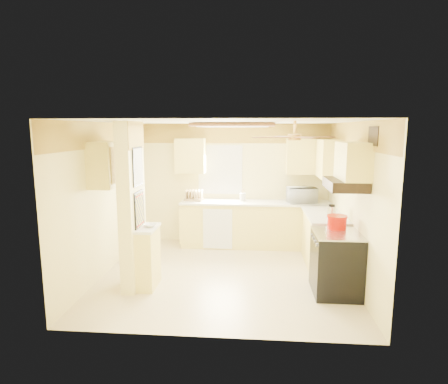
# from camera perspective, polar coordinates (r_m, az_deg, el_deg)

# --- Properties ---
(floor) EXTENTS (4.00, 4.00, 0.00)m
(floor) POSITION_cam_1_polar(r_m,az_deg,el_deg) (6.36, 0.16, -12.50)
(floor) COLOR beige
(floor) RESTS_ON ground
(ceiling) EXTENTS (4.00, 4.00, 0.00)m
(ceiling) POSITION_cam_1_polar(r_m,az_deg,el_deg) (5.89, 0.17, 10.65)
(ceiling) COLOR white
(ceiling) RESTS_ON wall_back
(wall_back) EXTENTS (4.00, 0.00, 4.00)m
(wall_back) POSITION_cam_1_polar(r_m,az_deg,el_deg) (7.87, 1.26, 1.24)
(wall_back) COLOR #FBEB99
(wall_back) RESTS_ON floor
(wall_front) EXTENTS (4.00, 0.00, 4.00)m
(wall_front) POSITION_cam_1_polar(r_m,az_deg,el_deg) (4.16, -1.92, -6.31)
(wall_front) COLOR #FBEB99
(wall_front) RESTS_ON floor
(wall_left) EXTENTS (0.00, 3.80, 3.80)m
(wall_left) POSITION_cam_1_polar(r_m,az_deg,el_deg) (6.47, -17.78, -1.03)
(wall_left) COLOR #FBEB99
(wall_left) RESTS_ON floor
(wall_right) EXTENTS (0.00, 3.80, 3.80)m
(wall_right) POSITION_cam_1_polar(r_m,az_deg,el_deg) (6.18, 19.00, -1.58)
(wall_right) COLOR #FBEB99
(wall_right) RESTS_ON floor
(wallpaper_border) EXTENTS (4.00, 0.02, 0.40)m
(wallpaper_border) POSITION_cam_1_polar(r_m,az_deg,el_deg) (7.77, 1.28, 8.90)
(wallpaper_border) COLOR yellow
(wallpaper_border) RESTS_ON wall_back
(partition_column) EXTENTS (0.20, 0.70, 2.50)m
(partition_column) POSITION_cam_1_polar(r_m,az_deg,el_deg) (5.74, -13.85, -2.16)
(partition_column) COLOR #FBEB99
(partition_column) RESTS_ON floor
(partition_ledge) EXTENTS (0.25, 0.55, 0.90)m
(partition_ledge) POSITION_cam_1_polar(r_m,az_deg,el_deg) (5.89, -11.48, -9.86)
(partition_ledge) COLOR #FFE875
(partition_ledge) RESTS_ON floor
(ledge_top) EXTENTS (0.28, 0.58, 0.04)m
(ledge_top) POSITION_cam_1_polar(r_m,az_deg,el_deg) (5.75, -11.63, -5.43)
(ledge_top) COLOR silver
(ledge_top) RESTS_ON partition_ledge
(lower_cabinets_back) EXTENTS (3.00, 0.60, 0.90)m
(lower_cabinets_back) POSITION_cam_1_polar(r_m,az_deg,el_deg) (7.72, 4.82, -5.01)
(lower_cabinets_back) COLOR #FFE875
(lower_cabinets_back) RESTS_ON floor
(lower_cabinets_right) EXTENTS (0.60, 1.40, 0.90)m
(lower_cabinets_right) POSITION_cam_1_polar(r_m,az_deg,el_deg) (6.87, 14.97, -7.16)
(lower_cabinets_right) COLOR #FFE875
(lower_cabinets_right) RESTS_ON floor
(countertop_back) EXTENTS (3.04, 0.64, 0.04)m
(countertop_back) POSITION_cam_1_polar(r_m,az_deg,el_deg) (7.61, 4.87, -1.60)
(countertop_back) COLOR silver
(countertop_back) RESTS_ON lower_cabinets_back
(countertop_right) EXTENTS (0.64, 1.44, 0.04)m
(countertop_right) POSITION_cam_1_polar(r_m,az_deg,el_deg) (6.75, 15.05, -3.33)
(countertop_right) COLOR silver
(countertop_right) RESTS_ON lower_cabinets_right
(dishwasher_panel) EXTENTS (0.58, 0.02, 0.80)m
(dishwasher_panel) POSITION_cam_1_polar(r_m,az_deg,el_deg) (7.46, -0.98, -5.66)
(dishwasher_panel) COLOR white
(dishwasher_panel) RESTS_ON lower_cabinets_back
(window) EXTENTS (0.92, 0.02, 1.02)m
(window) POSITION_cam_1_polar(r_m,az_deg,el_deg) (7.84, -0.57, 3.42)
(window) COLOR white
(window) RESTS_ON wall_back
(upper_cab_back_left) EXTENTS (0.60, 0.35, 0.70)m
(upper_cab_back_left) POSITION_cam_1_polar(r_m,az_deg,el_deg) (7.73, -5.14, 5.53)
(upper_cab_back_left) COLOR #FFE875
(upper_cab_back_left) RESTS_ON wall_back
(upper_cab_back_right) EXTENTS (0.90, 0.35, 0.70)m
(upper_cab_back_right) POSITION_cam_1_polar(r_m,az_deg,el_deg) (7.70, 12.84, 5.31)
(upper_cab_back_right) COLOR #FFE875
(upper_cab_back_right) RESTS_ON wall_back
(upper_cab_right) EXTENTS (0.35, 1.00, 0.70)m
(upper_cab_right) POSITION_cam_1_polar(r_m,az_deg,el_deg) (7.27, 15.51, 4.97)
(upper_cab_right) COLOR #FFE875
(upper_cab_right) RESTS_ON wall_right
(upper_cab_left_wall) EXTENTS (0.35, 0.75, 0.70)m
(upper_cab_left_wall) POSITION_cam_1_polar(r_m,az_deg,el_deg) (6.10, -17.43, 4.06)
(upper_cab_left_wall) COLOR #FFE875
(upper_cab_left_wall) RESTS_ON wall_left
(upper_cab_over_stove) EXTENTS (0.35, 0.76, 0.52)m
(upper_cab_over_stove) POSITION_cam_1_polar(r_m,az_deg,el_deg) (5.51, 19.01, 4.48)
(upper_cab_over_stove) COLOR #FFE875
(upper_cab_over_stove) RESTS_ON wall_right
(stove) EXTENTS (0.68, 0.77, 0.92)m
(stove) POSITION_cam_1_polar(r_m,az_deg,el_deg) (5.79, 16.69, -10.31)
(stove) COLOR black
(stove) RESTS_ON floor
(range_hood) EXTENTS (0.50, 0.76, 0.14)m
(range_hood) POSITION_cam_1_polar(r_m,az_deg,el_deg) (5.53, 17.98, 1.11)
(range_hood) COLOR black
(range_hood) RESTS_ON upper_cab_over_stove
(poster_menu) EXTENTS (0.02, 0.42, 0.57)m
(poster_menu) POSITION_cam_1_polar(r_m,az_deg,el_deg) (5.62, -13.01, 3.82)
(poster_menu) COLOR black
(poster_menu) RESTS_ON partition_column
(poster_nashville) EXTENTS (0.02, 0.42, 0.57)m
(poster_nashville) POSITION_cam_1_polar(r_m,az_deg,el_deg) (5.72, -12.77, -2.68)
(poster_nashville) COLOR black
(poster_nashville) RESTS_ON partition_column
(ceiling_light_panel) EXTENTS (1.35, 0.95, 0.06)m
(ceiling_light_panel) POSITION_cam_1_polar(r_m,az_deg,el_deg) (6.39, 1.44, 10.16)
(ceiling_light_panel) COLOR brown
(ceiling_light_panel) RESTS_ON ceiling
(ceiling_fan) EXTENTS (1.15, 1.15, 0.26)m
(ceiling_fan) POSITION_cam_1_polar(r_m,az_deg,el_deg) (5.20, 10.70, 8.27)
(ceiling_fan) COLOR gold
(ceiling_fan) RESTS_ON ceiling
(vent_grate) EXTENTS (0.02, 0.40, 0.25)m
(vent_grate) POSITION_cam_1_polar(r_m,az_deg,el_deg) (5.20, 21.84, 7.91)
(vent_grate) COLOR black
(vent_grate) RESTS_ON wall_right
(microwave) EXTENTS (0.61, 0.46, 0.31)m
(microwave) POSITION_cam_1_polar(r_m,az_deg,el_deg) (7.61, 11.77, -0.45)
(microwave) COLOR white
(microwave) RESTS_ON countertop_back
(bowl) EXTENTS (0.23, 0.23, 0.05)m
(bowl) POSITION_cam_1_polar(r_m,az_deg,el_deg) (5.74, -11.18, -4.99)
(bowl) COLOR white
(bowl) RESTS_ON ledge_top
(dutch_oven) EXTENTS (0.30, 0.30, 0.20)m
(dutch_oven) POSITION_cam_1_polar(r_m,az_deg,el_deg) (5.86, 16.84, -4.39)
(dutch_oven) COLOR #A90C00
(dutch_oven) RESTS_ON stove
(kettle) EXTENTS (0.15, 0.15, 0.23)m
(kettle) POSITION_cam_1_polar(r_m,az_deg,el_deg) (6.40, 16.06, -2.91)
(kettle) COLOR silver
(kettle) RESTS_ON countertop_right
(dish_rack) EXTENTS (0.40, 0.31, 0.21)m
(dish_rack) POSITION_cam_1_polar(r_m,az_deg,el_deg) (7.72, -4.60, -0.70)
(dish_rack) COLOR tan
(dish_rack) RESTS_ON countertop_back
(utensil_crock) EXTENTS (0.12, 0.12, 0.24)m
(utensil_crock) POSITION_cam_1_polar(r_m,az_deg,el_deg) (7.66, 2.88, -0.74)
(utensil_crock) COLOR white
(utensil_crock) RESTS_ON countertop_back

